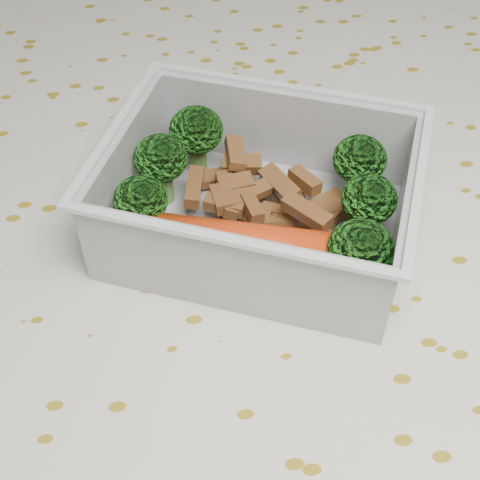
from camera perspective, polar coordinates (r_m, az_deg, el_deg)
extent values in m
cube|color=brown|center=(0.43, -0.04, -5.34)|extent=(1.40, 0.90, 0.04)
cube|color=silver|center=(0.41, -0.04, -3.39)|extent=(1.46, 0.96, 0.01)
cube|color=silver|center=(0.85, -4.03, 17.88)|extent=(1.46, 0.01, 0.18)
cube|color=silver|center=(0.43, 1.59, 1.00)|extent=(0.22, 0.19, 0.00)
cube|color=silver|center=(0.46, 3.76, 9.40)|extent=(0.17, 0.07, 0.06)
cube|color=silver|center=(0.37, -0.90, -2.73)|extent=(0.17, 0.07, 0.06)
cube|color=silver|center=(0.41, 13.59, 1.65)|extent=(0.05, 0.12, 0.06)
cube|color=silver|center=(0.44, -9.50, 6.08)|extent=(0.05, 0.12, 0.06)
cube|color=silver|center=(0.45, 4.10, 12.88)|extent=(0.18, 0.08, 0.00)
cube|color=silver|center=(0.34, -1.19, 0.02)|extent=(0.18, 0.08, 0.00)
cube|color=silver|center=(0.39, 15.06, 4.71)|extent=(0.06, 0.13, 0.00)
cube|color=silver|center=(0.42, -10.61, 9.37)|extent=(0.06, 0.13, 0.00)
cylinder|color=#608C3F|center=(0.47, -3.62, 7.03)|extent=(0.02, 0.02, 0.02)
ellipsoid|color=#277A19|center=(0.45, -3.76, 9.35)|extent=(0.04, 0.04, 0.03)
cylinder|color=#608C3F|center=(0.45, 9.79, 4.49)|extent=(0.02, 0.02, 0.02)
ellipsoid|color=#277A19|center=(0.43, 10.18, 6.81)|extent=(0.03, 0.03, 0.03)
cylinder|color=#608C3F|center=(0.45, -6.52, 4.61)|extent=(0.02, 0.02, 0.02)
ellipsoid|color=#277A19|center=(0.43, -6.79, 6.96)|extent=(0.03, 0.03, 0.03)
cylinder|color=#608C3F|center=(0.42, 10.51, 1.12)|extent=(0.02, 0.02, 0.02)
ellipsoid|color=#277A19|center=(0.41, 10.96, 3.45)|extent=(0.03, 0.03, 0.03)
cylinder|color=#608C3F|center=(0.42, -8.11, 1.08)|extent=(0.02, 0.02, 0.02)
ellipsoid|color=#277A19|center=(0.40, -8.46, 3.44)|extent=(0.03, 0.03, 0.03)
cylinder|color=#608C3F|center=(0.40, 9.80, -3.15)|extent=(0.02, 0.02, 0.02)
ellipsoid|color=#277A19|center=(0.38, 10.25, -0.83)|extent=(0.04, 0.04, 0.03)
cube|color=brown|center=(0.45, -0.40, 7.44)|extent=(0.01, 0.03, 0.01)
cube|color=brown|center=(0.43, 2.54, 1.42)|extent=(0.03, 0.01, 0.01)
cube|color=brown|center=(0.43, -0.86, 4.31)|extent=(0.02, 0.03, 0.01)
cube|color=brown|center=(0.43, -0.59, 3.43)|extent=(0.02, 0.03, 0.01)
cube|color=brown|center=(0.44, 3.41, 4.78)|extent=(0.03, 0.04, 0.01)
cube|color=brown|center=(0.43, 7.81, 1.95)|extent=(0.03, 0.03, 0.01)
cube|color=brown|center=(0.43, 4.93, 1.96)|extent=(0.03, 0.02, 0.01)
cube|color=brown|center=(0.44, 5.54, 5.04)|extent=(0.02, 0.03, 0.01)
cube|color=brown|center=(0.44, 7.22, 3.09)|extent=(0.03, 0.02, 0.01)
cube|color=brown|center=(0.43, -1.50, 3.55)|extent=(0.02, 0.02, 0.01)
cube|color=brown|center=(0.44, -3.93, 4.54)|extent=(0.02, 0.03, 0.01)
cube|color=brown|center=(0.44, -0.35, 4.76)|extent=(0.02, 0.02, 0.01)
cube|color=brown|center=(0.41, 5.71, 2.37)|extent=(0.03, 0.03, 0.01)
cube|color=brown|center=(0.43, 1.18, 4.10)|extent=(0.03, 0.02, 0.01)
cube|color=brown|center=(0.42, 7.49, -0.02)|extent=(0.03, 0.03, 0.01)
cube|color=brown|center=(0.42, -1.32, 3.03)|extent=(0.03, 0.02, 0.01)
cube|color=brown|center=(0.45, 3.70, 3.83)|extent=(0.03, 0.03, 0.01)
cube|color=brown|center=(0.42, 1.05, 2.75)|extent=(0.01, 0.02, 0.01)
cube|color=brown|center=(0.44, 7.49, 2.37)|extent=(0.03, 0.01, 0.01)
cube|color=brown|center=(0.43, 0.62, 2.50)|extent=(0.03, 0.02, 0.01)
cube|color=brown|center=(0.44, -0.39, 3.25)|extent=(0.03, 0.02, 0.01)
cube|color=brown|center=(0.45, 0.19, 6.47)|extent=(0.03, 0.02, 0.01)
cube|color=brown|center=(0.46, -2.58, 5.26)|extent=(0.03, 0.02, 0.01)
cube|color=brown|center=(0.43, 3.68, 2.23)|extent=(0.03, 0.02, 0.01)
cube|color=brown|center=(0.45, 3.38, 4.06)|extent=(0.03, 0.03, 0.01)
cylinder|color=red|center=(0.39, 0.84, -0.71)|extent=(0.14, 0.07, 0.03)
sphere|color=red|center=(0.39, 10.60, -1.86)|extent=(0.03, 0.03, 0.03)
sphere|color=red|center=(0.40, -8.63, 0.43)|extent=(0.03, 0.03, 0.03)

